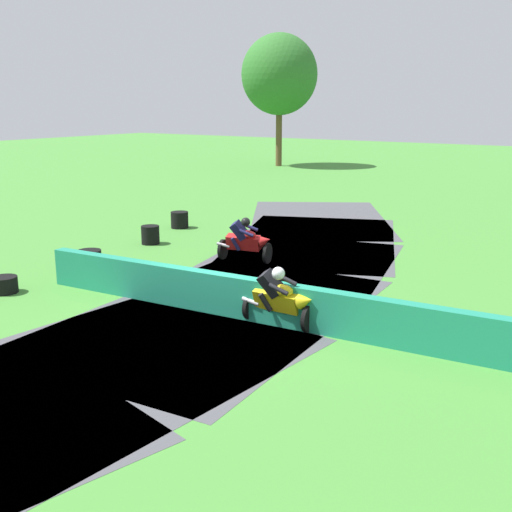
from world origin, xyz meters
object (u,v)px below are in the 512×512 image
at_px(tire_stack_far, 90,261).
at_px(tire_stack_mid_b, 4,285).
at_px(motorcycle_chase_yellow, 280,298).
at_px(motorcycle_trailing_red, 246,241).
at_px(tire_stack_extra_b, 180,220).
at_px(tire_stack_extra_a, 150,235).

bearing_deg(tire_stack_far, tire_stack_mid_b, -95.14).
relative_size(tire_stack_mid_b, tire_stack_far, 0.98).
bearing_deg(motorcycle_chase_yellow, motorcycle_trailing_red, 131.94).
height_order(tire_stack_far, tire_stack_extra_b, same).
bearing_deg(tire_stack_far, tire_stack_extra_a, 106.20).
relative_size(motorcycle_trailing_red, tire_stack_extra_a, 2.86).
xyz_separation_m(motorcycle_chase_yellow, tire_stack_far, (-6.60, 0.83, -0.33)).
bearing_deg(tire_stack_extra_a, motorcycle_chase_yellow, -29.56).
bearing_deg(motorcycle_trailing_red, tire_stack_extra_b, 150.06).
height_order(motorcycle_trailing_red, tire_stack_far, motorcycle_trailing_red).
bearing_deg(motorcycle_chase_yellow, tire_stack_far, 172.79).
height_order(tire_stack_mid_b, tire_stack_far, tire_stack_far).
distance_m(motorcycle_chase_yellow, tire_stack_mid_b, 7.03).
distance_m(tire_stack_far, tire_stack_extra_a, 3.62).
distance_m(motorcycle_trailing_red, tire_stack_mid_b, 6.56).
bearing_deg(tire_stack_extra_a, tire_stack_mid_b, -82.50).
distance_m(motorcycle_chase_yellow, motorcycle_trailing_red, 5.46).
distance_m(tire_stack_extra_a, tire_stack_extra_b, 2.75).
xyz_separation_m(motorcycle_chase_yellow, tire_stack_extra_b, (-8.56, 6.89, -0.33)).
bearing_deg(tire_stack_extra_b, tire_stack_extra_a, -69.66).
height_order(tire_stack_mid_b, tire_stack_extra_b, tire_stack_extra_b).
distance_m(motorcycle_trailing_red, tire_stack_extra_a, 3.98).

